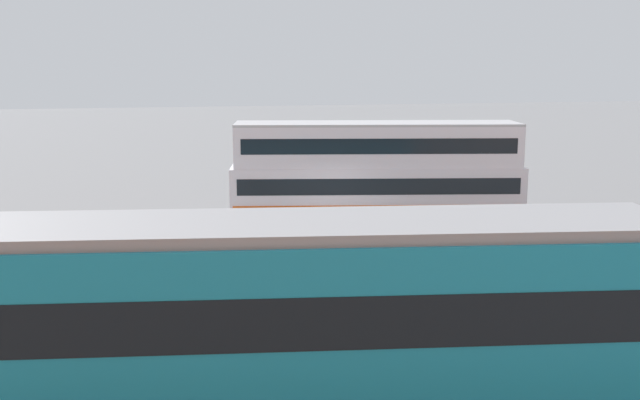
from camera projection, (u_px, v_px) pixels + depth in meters
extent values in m
plane|color=slate|center=(334.00, 238.00, 26.36)|extent=(160.00, 160.00, 0.00)
cube|color=silver|center=(376.00, 187.00, 29.72)|extent=(11.90, 4.53, 1.78)
cube|color=silver|center=(377.00, 145.00, 29.40)|extent=(11.53, 4.37, 1.63)
cube|color=black|center=(376.00, 182.00, 29.68)|extent=(11.33, 4.45, 0.64)
cube|color=black|center=(377.00, 143.00, 29.39)|extent=(10.97, 4.29, 0.60)
cube|color=#D85919|center=(376.00, 202.00, 29.84)|extent=(11.67, 4.52, 0.24)
cube|color=#B2B2B7|center=(377.00, 124.00, 29.24)|extent=(11.53, 4.37, 0.10)
cylinder|color=black|center=(287.00, 205.00, 29.74)|extent=(1.42, 2.51, 1.00)
cylinder|color=black|center=(454.00, 204.00, 29.96)|extent=(1.42, 2.51, 1.00)
cube|color=teal|center=(272.00, 316.00, 13.03)|extent=(14.73, 4.64, 3.07)
cube|color=black|center=(272.00, 300.00, 12.98)|extent=(14.16, 4.59, 0.90)
cube|color=gray|center=(271.00, 227.00, 12.73)|extent=(14.41, 4.39, 0.20)
cylinder|color=#4C3F2D|center=(234.00, 261.00, 21.83)|extent=(0.14, 0.14, 0.81)
cylinder|color=#4C3F2D|center=(229.00, 262.00, 21.65)|extent=(0.14, 0.14, 0.81)
cylinder|color=black|center=(231.00, 238.00, 21.61)|extent=(0.45, 0.45, 0.62)
sphere|color=beige|center=(231.00, 224.00, 21.53)|extent=(0.22, 0.22, 0.22)
cube|color=gray|center=(232.00, 252.00, 20.32)|extent=(8.39, 1.24, 0.06)
cube|color=gray|center=(232.00, 269.00, 20.41)|extent=(8.39, 1.24, 0.06)
cylinder|color=gray|center=(371.00, 256.00, 21.87)|extent=(0.07, 0.07, 1.05)
cylinder|color=gray|center=(232.00, 270.00, 20.42)|extent=(0.07, 0.07, 1.05)
cylinder|color=gray|center=(72.00, 286.00, 18.96)|extent=(0.07, 0.07, 1.05)
cylinder|color=slate|center=(72.00, 259.00, 18.92)|extent=(0.10, 0.10, 2.44)
cube|color=#D8D84C|center=(70.00, 229.00, 18.73)|extent=(1.12, 0.15, 0.61)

